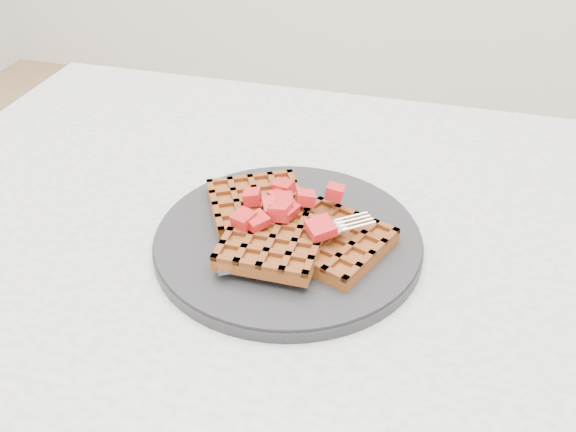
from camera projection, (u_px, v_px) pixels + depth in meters
The scene contains 5 objects.
table at pixel (366, 333), 0.75m from camera, with size 1.20×0.80×0.75m.
plate at pixel (288, 240), 0.69m from camera, with size 0.29×0.29×0.02m, color black.
waffles at pixel (287, 228), 0.68m from camera, with size 0.23×0.19×0.03m.
strawberry_pile at pixel (288, 205), 0.67m from camera, with size 0.15×0.15×0.02m, color #9F0E13, non-canonical shape.
fork at pixel (308, 249), 0.66m from camera, with size 0.02×0.18×0.02m, color silver, non-canonical shape.
Camera 1 is at (0.05, -0.54, 1.18)m, focal length 40.00 mm.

